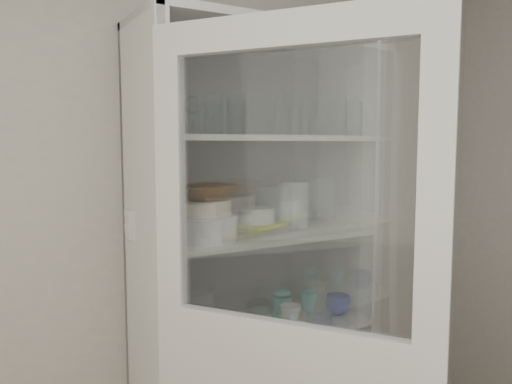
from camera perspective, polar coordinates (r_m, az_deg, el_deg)
wall_back at (r=2.21m, az=-7.46°, el=-3.05°), size 3.60×0.02×2.60m
pantry_cabinet at (r=2.24m, az=-0.83°, el=-12.38°), size 1.00×0.45×2.10m
tumbler_0 at (r=1.78m, az=-9.45°, el=9.03°), size 0.10×0.10×0.16m
tumbler_1 at (r=1.82m, az=-4.89°, el=8.87°), size 0.08×0.08×0.15m
tumbler_2 at (r=1.90m, az=-2.24°, el=8.76°), size 0.08×0.08×0.15m
tumbler_3 at (r=1.91m, az=-2.18°, el=8.85°), size 0.10×0.10×0.16m
tumbler_4 at (r=1.95m, az=3.05°, el=8.43°), size 0.07×0.07×0.13m
tumbler_5 at (r=2.02m, az=4.28°, el=8.66°), size 0.09×0.09×0.16m
tumbler_6 at (r=2.21m, az=11.10°, el=8.21°), size 0.08×0.08×0.15m
tumbler_7 at (r=1.89m, az=-10.66°, el=8.80°), size 0.09×0.09×0.15m
tumbler_8 at (r=2.00m, az=-5.68°, el=8.37°), size 0.07×0.07×0.13m
tumbler_9 at (r=2.02m, az=-2.34°, el=8.34°), size 0.07×0.07×0.13m
goblet_0 at (r=2.04m, az=-10.32°, el=8.51°), size 0.07×0.07×0.15m
goblet_1 at (r=2.02m, az=-7.15°, el=8.89°), size 0.08×0.08×0.17m
goblet_2 at (r=2.30m, az=4.41°, el=8.38°), size 0.07×0.07×0.16m
goblet_3 at (r=2.33m, az=6.09°, el=8.63°), size 0.08×0.08×0.19m
plate_stack_front at (r=1.90m, az=-5.70°, el=-4.12°), size 0.23×0.23×0.10m
plate_stack_back at (r=2.03m, az=-11.69°, el=-3.39°), size 0.22×0.22×0.11m
cream_bowl at (r=1.89m, az=-5.73°, el=-1.77°), size 0.22×0.22×0.06m
terracotta_bowl at (r=1.88m, az=-5.74°, el=-0.01°), size 0.25×0.25×0.06m
glass_platter at (r=2.12m, az=0.10°, el=-4.16°), size 0.35×0.35×0.02m
yellow_trivet at (r=2.12m, az=0.10°, el=-3.72°), size 0.24×0.24×0.01m
white_ramekin at (r=2.11m, az=0.10°, el=-2.68°), size 0.15×0.15×0.06m
grey_bowl_stack at (r=2.22m, az=4.33°, el=-1.38°), size 0.13×0.13×0.20m
mug_blue at (r=2.34m, az=9.34°, el=-12.56°), size 0.13×0.13×0.09m
mug_teal at (r=2.36m, az=6.05°, el=-12.32°), size 0.11×0.11×0.09m
mug_white at (r=2.18m, az=3.93°, el=-13.86°), size 0.11×0.11×0.09m
teal_jar at (r=2.29m, az=2.95°, el=-12.66°), size 0.09×0.09×0.11m
measuring_cups at (r=2.08m, az=-3.31°, el=-15.46°), size 0.11×0.11×0.04m
white_canister at (r=2.06m, az=-10.14°, el=-14.63°), size 0.13×0.13×0.12m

